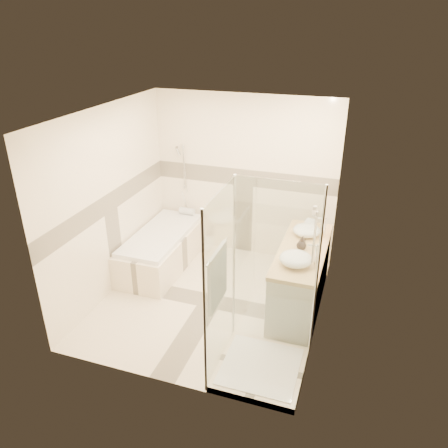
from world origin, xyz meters
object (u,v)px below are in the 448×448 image
(shower_enclosure, at_px, (253,328))
(amenity_bottle_a, at_px, (302,242))
(vessel_sink_far, at_px, (296,259))
(bathtub, at_px, (162,247))
(vessel_sink_near, at_px, (307,230))
(vanity, at_px, (301,277))
(amenity_bottle_b, at_px, (301,244))

(shower_enclosure, bearing_deg, amenity_bottle_a, 78.22)
(vessel_sink_far, height_order, amenity_bottle_a, vessel_sink_far)
(bathtub, height_order, vessel_sink_near, vessel_sink_near)
(vessel_sink_near, distance_m, amenity_bottle_a, 0.33)
(bathtub, bearing_deg, vanity, -9.25)
(vanity, distance_m, vessel_sink_near, 0.62)
(bathtub, xyz_separation_m, vessel_sink_far, (2.13, -0.78, 0.62))
(shower_enclosure, distance_m, amenity_bottle_b, 1.33)
(vessel_sink_far, height_order, amenity_bottle_b, amenity_bottle_b)
(amenity_bottle_a, relative_size, amenity_bottle_b, 0.90)
(vessel_sink_far, bearing_deg, vanity, 87.33)
(amenity_bottle_a, height_order, amenity_bottle_b, amenity_bottle_b)
(vessel_sink_far, distance_m, amenity_bottle_a, 0.47)
(vessel_sink_near, bearing_deg, bathtub, -179.44)
(amenity_bottle_a, bearing_deg, vessel_sink_far, -90.00)
(vanity, bearing_deg, vessel_sink_far, -92.67)
(bathtub, relative_size, amenity_bottle_a, 12.11)
(vessel_sink_near, relative_size, amenity_bottle_a, 2.56)
(bathtub, bearing_deg, vessel_sink_far, -20.07)
(shower_enclosure, relative_size, vessel_sink_near, 5.67)
(vanity, relative_size, vessel_sink_near, 4.50)
(vanity, bearing_deg, vessel_sink_near, 93.08)
(shower_enclosure, bearing_deg, vessel_sink_near, 80.57)
(bathtub, relative_size, vanity, 1.05)
(amenity_bottle_b, bearing_deg, amenity_bottle_a, 90.00)
(amenity_bottle_a, bearing_deg, shower_enclosure, -101.78)
(bathtub, height_order, shower_enclosure, shower_enclosure)
(bathtub, xyz_separation_m, vessel_sink_near, (2.13, 0.02, 0.61))
(bathtub, height_order, amenity_bottle_b, amenity_bottle_b)
(shower_enclosure, height_order, amenity_bottle_a, shower_enclosure)
(shower_enclosure, height_order, amenity_bottle_b, shower_enclosure)
(amenity_bottle_a, bearing_deg, vessel_sink_near, 90.00)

